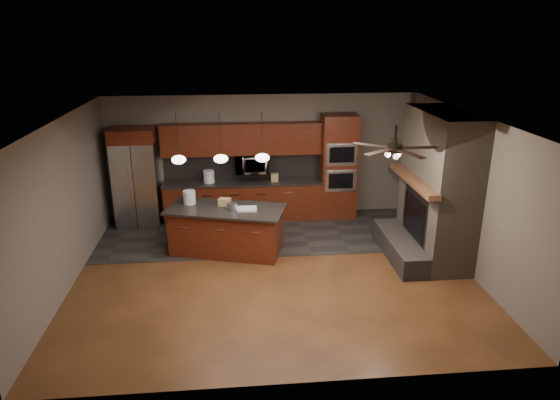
{
  "coord_description": "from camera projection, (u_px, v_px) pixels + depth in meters",
  "views": [
    {
      "loc": [
        -0.66,
        -8.08,
        4.23
      ],
      "look_at": [
        0.16,
        0.6,
        1.17
      ],
      "focal_mm": 32.0,
      "sensor_mm": 36.0,
      "label": 1
    }
  ],
  "objects": [
    {
      "name": "refrigerator",
      "position": [
        136.0,
        177.0,
        10.9
      ],
      "size": [
        0.94,
        0.75,
        2.18
      ],
      "color": "silver",
      "rests_on": "ground"
    },
    {
      "name": "slate_tile_patch",
      "position": [
        267.0,
        233.0,
        10.74
      ],
      "size": [
        7.0,
        2.4,
        0.01
      ],
      "primitive_type": "cube",
      "color": "#2D2B29",
      "rests_on": "ground"
    },
    {
      "name": "pendant_center",
      "position": [
        221.0,
        158.0,
        8.98
      ],
      "size": [
        0.26,
        0.26,
        0.92
      ],
      "color": "black",
      "rests_on": "ceiling"
    },
    {
      "name": "microwave",
      "position": [
        251.0,
        164.0,
        11.18
      ],
      "size": [
        0.73,
        0.41,
        0.5
      ],
      "primitive_type": "imported",
      "color": "silver",
      "rests_on": "back_cabinetry"
    },
    {
      "name": "ground",
      "position": [
        274.0,
        272.0,
        9.06
      ],
      "size": [
        7.0,
        7.0,
        0.0
      ],
      "primitive_type": "plane",
      "color": "brown",
      "rests_on": "ground"
    },
    {
      "name": "counter_bucket",
      "position": [
        209.0,
        177.0,
        11.14
      ],
      "size": [
        0.29,
        0.29,
        0.28
      ],
      "primitive_type": "cylinder",
      "rotation": [
        0.0,
        0.0,
        -0.18
      ],
      "color": "white",
      "rests_on": "back_cabinetry"
    },
    {
      "name": "back_cabinetry",
      "position": [
        243.0,
        181.0,
        11.29
      ],
      "size": [
        3.59,
        0.64,
        2.2
      ],
      "color": "maroon",
      "rests_on": "ground"
    },
    {
      "name": "ceiling",
      "position": [
        273.0,
        118.0,
        8.13
      ],
      "size": [
        7.0,
        6.0,
        0.02
      ],
      "primitive_type": "cube",
      "color": "white",
      "rests_on": "back_wall"
    },
    {
      "name": "kitchen_island",
      "position": [
        226.0,
        230.0,
        9.71
      ],
      "size": [
        2.42,
        1.58,
        0.92
      ],
      "rotation": [
        0.0,
        0.0,
        -0.28
      ],
      "color": "maroon",
      "rests_on": "ground"
    },
    {
      "name": "fireplace_column",
      "position": [
        435.0,
        192.0,
        9.27
      ],
      "size": [
        1.3,
        2.1,
        2.8
      ],
      "color": "brown",
      "rests_on": "ground"
    },
    {
      "name": "cardboard_box",
      "position": [
        225.0,
        202.0,
        9.68
      ],
      "size": [
        0.26,
        0.22,
        0.14
      ],
      "primitive_type": "cube",
      "rotation": [
        0.0,
        0.0,
        -0.31
      ],
      "color": "tan",
      "rests_on": "kitchen_island"
    },
    {
      "name": "oven_tower",
      "position": [
        338.0,
        167.0,
        11.34
      ],
      "size": [
        0.8,
        0.63,
        2.38
      ],
      "color": "maroon",
      "rests_on": "ground"
    },
    {
      "name": "ceiling_fan",
      "position": [
        395.0,
        148.0,
        7.65
      ],
      "size": [
        1.27,
        1.33,
        0.41
      ],
      "color": "black",
      "rests_on": "ceiling"
    },
    {
      "name": "paint_can",
      "position": [
        232.0,
        207.0,
        9.45
      ],
      "size": [
        0.22,
        0.22,
        0.13
      ],
      "primitive_type": "cylinder",
      "rotation": [
        0.0,
        0.0,
        -0.13
      ],
      "color": "#A5A6AA",
      "rests_on": "kitchen_island"
    },
    {
      "name": "pendant_left",
      "position": [
        179.0,
        159.0,
        8.91
      ],
      "size": [
        0.26,
        0.26,
        0.92
      ],
      "color": "black",
      "rests_on": "ceiling"
    },
    {
      "name": "left_wall",
      "position": [
        64.0,
        206.0,
        8.28
      ],
      "size": [
        0.02,
        6.0,
        2.8
      ],
      "primitive_type": "cube",
      "color": "#6B6156",
      "rests_on": "ground"
    },
    {
      "name": "pendant_right",
      "position": [
        262.0,
        158.0,
        9.05
      ],
      "size": [
        0.26,
        0.26,
        0.92
      ],
      "color": "black",
      "rests_on": "ceiling"
    },
    {
      "name": "right_wall",
      "position": [
        469.0,
        193.0,
        8.91
      ],
      "size": [
        0.02,
        6.0,
        2.8
      ],
      "primitive_type": "cube",
      "color": "#6B6156",
      "rests_on": "ground"
    },
    {
      "name": "paint_tray",
      "position": [
        247.0,
        209.0,
        9.47
      ],
      "size": [
        0.38,
        0.27,
        0.04
      ],
      "primitive_type": "cube",
      "rotation": [
        0.0,
        0.0,
        -0.02
      ],
      "color": "silver",
      "rests_on": "kitchen_island"
    },
    {
      "name": "back_wall",
      "position": [
        263.0,
        156.0,
        11.41
      ],
      "size": [
        7.0,
        0.02,
        2.8
      ],
      "primitive_type": "cube",
      "color": "#6B6156",
      "rests_on": "ground"
    },
    {
      "name": "white_bucket",
      "position": [
        189.0,
        197.0,
        9.76
      ],
      "size": [
        0.3,
        0.3,
        0.26
      ],
      "primitive_type": "cylinder",
      "rotation": [
        0.0,
        0.0,
        -0.3
      ],
      "color": "silver",
      "rests_on": "kitchen_island"
    },
    {
      "name": "counter_box",
      "position": [
        275.0,
        177.0,
        11.24
      ],
      "size": [
        0.17,
        0.14,
        0.18
      ],
      "primitive_type": "cube",
      "rotation": [
        0.0,
        0.0,
        -0.05
      ],
      "color": "tan",
      "rests_on": "back_cabinetry"
    }
  ]
}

